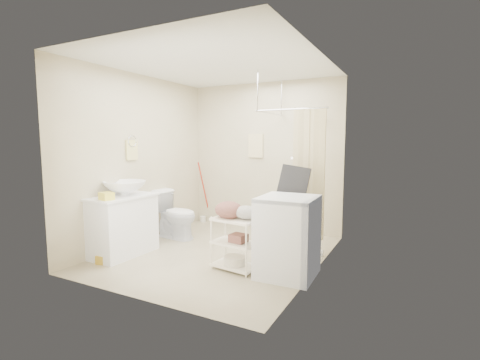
% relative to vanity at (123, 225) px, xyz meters
% --- Properties ---
extents(floor, '(3.20, 3.20, 0.00)m').
position_rel_vanity_xyz_m(floor, '(1.16, 0.64, -0.42)').
color(floor, tan).
rests_on(floor, ground).
extents(ceiling, '(2.80, 3.20, 0.04)m').
position_rel_vanity_xyz_m(ceiling, '(1.16, 0.64, 2.18)').
color(ceiling, silver).
rests_on(ceiling, ground).
extents(wall_back, '(2.80, 0.04, 2.60)m').
position_rel_vanity_xyz_m(wall_back, '(1.16, 2.24, 0.88)').
color(wall_back, beige).
rests_on(wall_back, ground).
extents(wall_front, '(2.80, 0.04, 2.60)m').
position_rel_vanity_xyz_m(wall_front, '(1.16, -0.96, 0.88)').
color(wall_front, beige).
rests_on(wall_front, ground).
extents(wall_left, '(0.04, 3.20, 2.60)m').
position_rel_vanity_xyz_m(wall_left, '(-0.24, 0.64, 0.88)').
color(wall_left, beige).
rests_on(wall_left, ground).
extents(wall_right, '(0.04, 3.20, 2.60)m').
position_rel_vanity_xyz_m(wall_right, '(2.56, 0.64, 0.88)').
color(wall_right, beige).
rests_on(wall_right, ground).
extents(vanity, '(0.55, 0.96, 0.83)m').
position_rel_vanity_xyz_m(vanity, '(0.00, 0.00, 0.00)').
color(vanity, white).
rests_on(vanity, ground).
extents(sink, '(0.61, 0.61, 0.20)m').
position_rel_vanity_xyz_m(sink, '(-0.00, 0.06, 0.52)').
color(sink, white).
rests_on(sink, vanity).
extents(counter_basket, '(0.20, 0.17, 0.10)m').
position_rel_vanity_xyz_m(counter_basket, '(0.08, -0.34, 0.47)').
color(counter_basket, yellow).
rests_on(counter_basket, vanity).
extents(floor_basket, '(0.34, 0.29, 0.16)m').
position_rel_vanity_xyz_m(floor_basket, '(0.06, -0.38, -0.34)').
color(floor_basket, gold).
rests_on(floor_basket, ground).
extents(toilet, '(0.80, 0.50, 0.78)m').
position_rel_vanity_xyz_m(toilet, '(0.12, 1.02, -0.02)').
color(toilet, white).
rests_on(toilet, ground).
extents(mop, '(0.14, 0.14, 1.17)m').
position_rel_vanity_xyz_m(mop, '(-0.10, 2.17, 0.17)').
color(mop, '#B22210').
rests_on(mop, ground).
extents(potted_plant_a, '(0.20, 0.15, 0.35)m').
position_rel_vanity_xyz_m(potted_plant_a, '(1.19, 2.03, -0.24)').
color(potted_plant_a, brown).
rests_on(potted_plant_a, ground).
extents(potted_plant_b, '(0.24, 0.24, 0.34)m').
position_rel_vanity_xyz_m(potted_plant_b, '(1.34, 2.09, -0.25)').
color(potted_plant_b, brown).
rests_on(potted_plant_b, ground).
extents(hanging_towel, '(0.28, 0.03, 0.42)m').
position_rel_vanity_xyz_m(hanging_towel, '(1.01, 2.22, 1.08)').
color(hanging_towel, beige).
rests_on(hanging_towel, wall_back).
extents(towel_ring, '(0.04, 0.22, 0.34)m').
position_rel_vanity_xyz_m(towel_ring, '(-0.22, 0.44, 1.05)').
color(towel_ring, '#E9DE86').
rests_on(towel_ring, wall_left).
extents(tp_holder, '(0.08, 0.12, 0.14)m').
position_rel_vanity_xyz_m(tp_holder, '(-0.20, 0.69, 0.30)').
color(tp_holder, white).
rests_on(tp_holder, wall_left).
extents(shower, '(1.10, 1.10, 2.10)m').
position_rel_vanity_xyz_m(shower, '(2.01, 1.69, 0.63)').
color(shower, silver).
rests_on(shower, ground).
extents(shampoo_bottle_a, '(0.11, 0.11, 0.26)m').
position_rel_vanity_xyz_m(shampoo_bottle_a, '(1.81, 2.17, 1.03)').
color(shampoo_bottle_a, white).
rests_on(shampoo_bottle_a, shower).
extents(shampoo_bottle_b, '(0.08, 0.08, 0.15)m').
position_rel_vanity_xyz_m(shampoo_bottle_b, '(1.85, 2.17, 0.98)').
color(shampoo_bottle_b, '#334D97').
rests_on(shampoo_bottle_b, shower).
extents(washing_machine, '(0.67, 0.69, 0.94)m').
position_rel_vanity_xyz_m(washing_machine, '(2.30, 0.33, 0.06)').
color(washing_machine, silver).
rests_on(washing_machine, ground).
extents(laundry_rack, '(0.60, 0.40, 0.77)m').
position_rel_vanity_xyz_m(laundry_rack, '(1.66, 0.21, -0.03)').
color(laundry_rack, white).
rests_on(laundry_rack, ground).
extents(ironing_board, '(0.38, 0.15, 1.32)m').
position_rel_vanity_xyz_m(ironing_board, '(2.16, 0.67, 0.24)').
color(ironing_board, black).
rests_on(ironing_board, ground).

